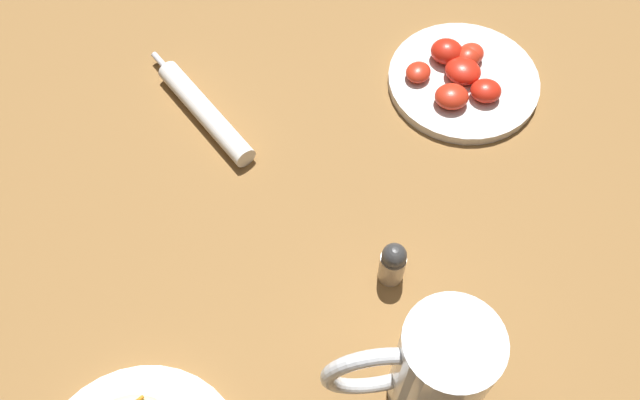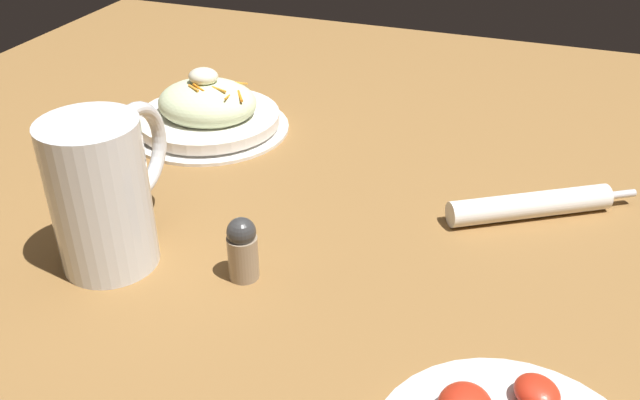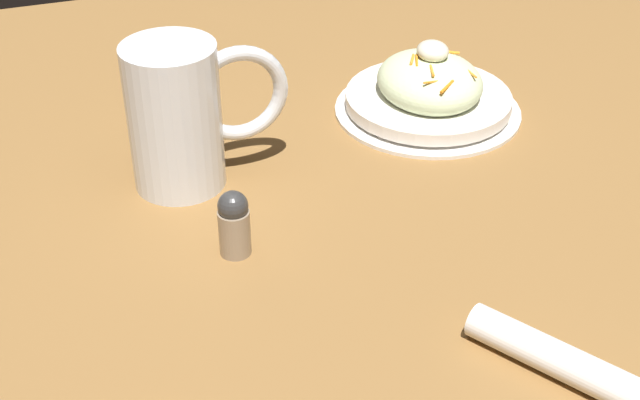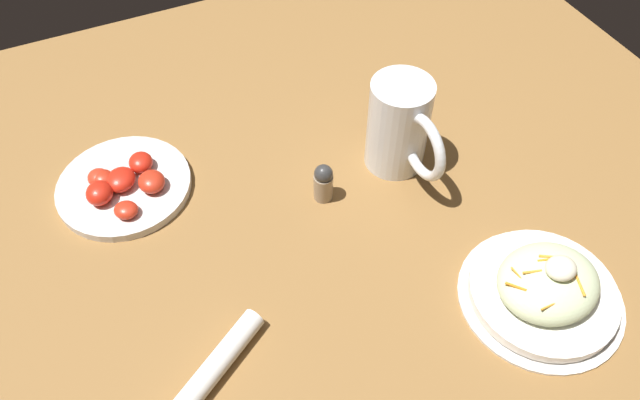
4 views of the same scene
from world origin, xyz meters
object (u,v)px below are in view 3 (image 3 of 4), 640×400
Objects in this scene: beer_mug at (180,120)px; salt_shaker at (234,223)px; salad_plate at (429,92)px; napkin_roll at (581,371)px.

salt_shaker is (-0.14, -0.02, -0.04)m from beer_mug.
salad_plate is 0.45m from napkin_roll.
salad_plate is 0.31m from beer_mug.
beer_mug is 0.84× the size of napkin_roll.
salt_shaker is at bearing 39.58° from napkin_roll.
beer_mug is (-0.05, 0.31, 0.05)m from salad_plate.
salt_shaker is (0.25, 0.21, 0.02)m from napkin_roll.
salad_plate reaches higher than napkin_roll.
napkin_roll is at bearing -140.42° from salt_shaker.
beer_mug is 2.52× the size of salt_shaker.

